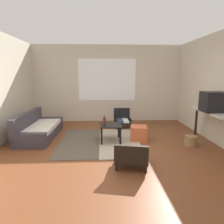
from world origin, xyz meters
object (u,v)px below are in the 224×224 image
armchair_striped_foreground (132,156)px  armchair_by_window (122,119)px  console_shelf (211,116)px  ottoman_orange (139,133)px  crt_television (214,102)px  couch (38,129)px  wicker_basket (191,141)px  glass_bottle (104,121)px  coffee_table (111,128)px  clay_vase (204,104)px

armchair_striped_foreground → armchair_by_window: bearing=87.8°
armchair_striped_foreground → console_shelf: bearing=27.0°
ottoman_orange → crt_television: size_ratio=0.82×
couch → ottoman_orange: 2.72m
console_shelf → crt_television: (-0.00, -0.08, 0.33)m
console_shelf → wicker_basket: console_shelf is taller
glass_bottle → console_shelf: bearing=-10.5°
console_shelf → crt_television: crt_television is taller
console_shelf → wicker_basket: bearing=165.6°
coffee_table → wicker_basket: (1.91, -0.41, -0.23)m
couch → crt_television: size_ratio=3.79×
coffee_table → console_shelf: 2.38m
wicker_basket → console_shelf: bearing=-14.4°
armchair_striped_foreground → clay_vase: (1.97, 1.36, 0.76)m
glass_bottle → crt_television: bearing=-12.4°
coffee_table → clay_vase: size_ratio=1.97×
console_shelf → clay_vase: size_ratio=4.88×
coffee_table → wicker_basket: coffee_table is taller
armchair_by_window → clay_vase: clay_vase is taller
couch → ottoman_orange: couch is taller
ottoman_orange → clay_vase: bearing=-7.7°
couch → crt_television: 4.46m
armchair_striped_foreground → glass_bottle: (-0.48, 1.46, 0.32)m
ottoman_orange → console_shelf: bearing=-20.0°
clay_vase → crt_television: bearing=-90.4°
ottoman_orange → crt_television: (1.56, -0.65, 0.90)m
armchair_striped_foreground → ottoman_orange: 1.62m
armchair_striped_foreground → clay_vase: clay_vase is taller
coffee_table → armchair_striped_foreground: size_ratio=0.88×
ottoman_orange → glass_bottle: 0.96m
crt_television → glass_bottle: size_ratio=2.15×
clay_vase → wicker_basket: size_ratio=1.07×
console_shelf → wicker_basket: size_ratio=5.21×
coffee_table → crt_television: bearing=-14.5°
clay_vase → ottoman_orange: bearing=172.3°
armchair_by_window → glass_bottle: size_ratio=2.45×
crt_television → glass_bottle: 2.56m
armchair_by_window → console_shelf: 2.72m
armchair_by_window → armchair_striped_foreground: bearing=-92.2°
armchair_by_window → wicker_basket: (1.47, -1.83, -0.15)m
armchair_by_window → couch: bearing=-158.4°
armchair_striped_foreground → crt_television: (1.96, 0.92, 0.86)m
armchair_striped_foreground → crt_television: bearing=25.0°
couch → crt_television: (4.25, -1.06, 0.87)m
armchair_by_window → ottoman_orange: 1.39m
console_shelf → coffee_table: bearing=167.5°
armchair_striped_foreground → crt_television: 2.33m
ottoman_orange → armchair_striped_foreground: bearing=-104.5°
console_shelf → armchair_striped_foreground: bearing=-153.0°
ottoman_orange → clay_vase: clay_vase is taller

